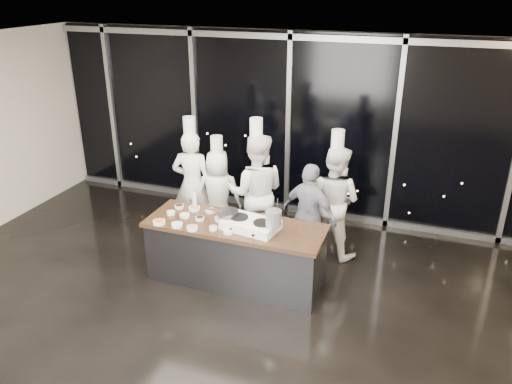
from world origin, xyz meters
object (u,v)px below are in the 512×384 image
stove (251,224)px  chef_center (256,192)px  demo_counter (236,252)px  guest (310,215)px  chef_left (218,194)px  frying_pan (227,212)px  chef_far_left (192,183)px  stock_pot (273,218)px  chef_right (334,200)px

stove → chef_center: (-0.31, 1.07, -0.02)m
demo_counter → guest: size_ratio=1.57×
guest → chef_left: bearing=10.8°
frying_pan → chef_far_left: 1.56m
demo_counter → guest: bearing=45.2°
stock_pot → chef_left: (-1.34, 1.26, -0.38)m
stock_pot → chef_far_left: chef_far_left is taller
guest → stove: bearing=78.2°
stove → chef_right: bearing=66.5°
frying_pan → chef_left: 1.35m
chef_center → chef_right: 1.18m
chef_far_left → chef_right: bearing=174.5°
frying_pan → guest: size_ratio=0.33×
demo_counter → chef_center: chef_center is taller
chef_right → chef_far_left: bearing=22.2°
demo_counter → chef_far_left: bearing=137.5°
chef_left → guest: size_ratio=1.11×
stock_pot → chef_far_left: size_ratio=0.10×
frying_pan → chef_right: (1.20, 1.27, -0.18)m
stove → frying_pan: (-0.35, 0.04, 0.10)m
guest → chef_right: 0.51m
chef_right → guest: bearing=75.8°
demo_counter → stove: 0.57m
frying_pan → guest: (0.93, 0.86, -0.28)m
chef_far_left → chef_center: chef_center is taller
chef_far_left → chef_center: size_ratio=0.95×
stock_pot → chef_right: bearing=69.8°
guest → chef_right: chef_right is taller
stove → chef_left: (-1.00, 1.19, -0.20)m
demo_counter → chef_right: bearing=48.9°
demo_counter → chef_right: 1.72m
stove → frying_pan: frying_pan is taller
guest → chef_center: bearing=10.2°
frying_pan → chef_center: bearing=96.8°
chef_center → guest: size_ratio=1.34×
chef_left → chef_center: size_ratio=0.82×
chef_far_left → frying_pan: bearing=124.7°
chef_right → stove: bearing=75.2°
frying_pan → stock_pot: (0.69, -0.11, 0.08)m
frying_pan → guest: guest is taller
frying_pan → chef_center: (0.04, 1.03, -0.12)m
chef_far_left → chef_center: 1.13m
chef_right → stock_pot: bearing=87.7°
chef_far_left → chef_center: (1.13, -0.08, 0.04)m
chef_far_left → chef_center: bearing=166.4°
stove → chef_far_left: chef_far_left is taller
chef_right → chef_left: bearing=21.9°
demo_counter → chef_center: bearing=93.4°
guest → demo_counter: bearing=66.4°
demo_counter → chef_right: chef_right is taller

